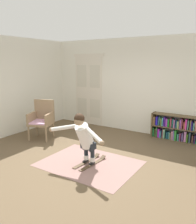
{
  "coord_description": "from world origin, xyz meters",
  "views": [
    {
      "loc": [
        2.86,
        -3.98,
        2.16
      ],
      "look_at": [
        0.1,
        0.31,
        1.05
      ],
      "focal_mm": 36.65,
      "sensor_mm": 36.0,
      "label": 1
    }
  ],
  "objects_px": {
    "wicker_chair": "(42,118)",
    "person_skier": "(84,135)",
    "bookshelf": "(176,129)",
    "skis_pair": "(90,162)"
  },
  "relations": [
    {
      "from": "bookshelf",
      "to": "skis_pair",
      "type": "bearing_deg",
      "value": -114.86
    },
    {
      "from": "bookshelf",
      "to": "skis_pair",
      "type": "height_order",
      "value": "bookshelf"
    },
    {
      "from": "bookshelf",
      "to": "person_skier",
      "type": "height_order",
      "value": "person_skier"
    },
    {
      "from": "wicker_chair",
      "to": "person_skier",
      "type": "distance_m",
      "value": 2.31
    },
    {
      "from": "wicker_chair",
      "to": "person_skier",
      "type": "height_order",
      "value": "person_skier"
    },
    {
      "from": "wicker_chair",
      "to": "person_skier",
      "type": "relative_size",
      "value": 0.76
    },
    {
      "from": "bookshelf",
      "to": "skis_pair",
      "type": "distance_m",
      "value": 2.83
    },
    {
      "from": "bookshelf",
      "to": "person_skier",
      "type": "xyz_separation_m",
      "value": [
        -1.2,
        -2.75,
        0.35
      ]
    },
    {
      "from": "wicker_chair",
      "to": "skis_pair",
      "type": "xyz_separation_m",
      "value": [
        2.15,
        -0.67,
        -0.56
      ]
    },
    {
      "from": "skis_pair",
      "to": "person_skier",
      "type": "xyz_separation_m",
      "value": [
        -0.02,
        -0.2,
        0.66
      ]
    }
  ]
}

